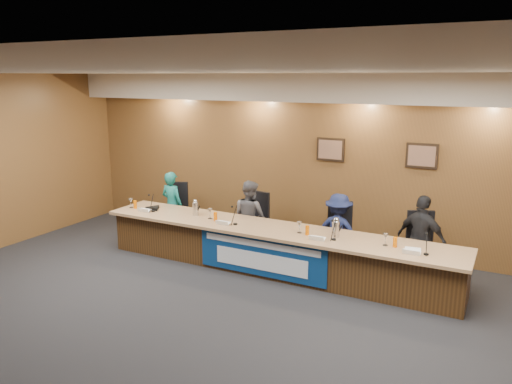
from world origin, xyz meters
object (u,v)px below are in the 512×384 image
Objects in this scene: panelist_a at (172,205)px; panelist_b at (250,217)px; dais_body at (272,250)px; speakerphone at (154,208)px; office_chair_b at (253,225)px; carafe_right at (336,229)px; office_chair_a at (176,213)px; office_chair_d at (422,251)px; banner at (261,256)px; office_chair_c at (340,238)px; panelist_c at (338,231)px; panelist_d at (421,240)px; carafe_left at (196,209)px.

panelist_a is 1.74m from panelist_b.
speakerphone reaches higher than dais_body.
carafe_right is at bearing -13.92° from office_chair_b.
office_chair_d is (4.74, 0.00, 0.00)m from office_chair_a.
office_chair_a is (-2.50, 1.15, 0.10)m from banner.
office_chair_c is (0.90, 1.15, 0.10)m from banner.
panelist_c reaches higher than banner.
panelist_c is 1.68m from office_chair_b.
banner is 1.65× the size of panelist_b.
panelist_c is 2.65× the size of office_chair_b.
banner is 4.58× the size of office_chair_c.
dais_body is at bearing 35.65° from panelist_c.
office_chair_d is (1.33, 0.00, 0.00)m from office_chair_c.
panelist_c reaches higher than office_chair_b.
office_chair_d is at bearing -174.95° from panelist_c.
banner is 1.64× the size of panelist_a.
office_chair_d is at bearing -158.42° from panelist_b.
speakerphone reaches higher than office_chair_c.
panelist_d is 0.24m from office_chair_d.
panelist_b reaches higher than carafe_right.
panelist_a is at bearing 161.80° from office_chair_c.
panelist_c is at bearing 104.89° from carafe_right.
office_chair_b is at bearing 136.17° from dais_body.
panelist_b is at bearing 159.84° from office_chair_d.
panelist_a is 3.65m from carafe_right.
panelist_d is at bearing 6.51° from office_chair_b.
office_chair_b is at bearing 157.93° from office_chair_d.
office_chair_a and office_chair_d have the same top height.
office_chair_a is at bearing -0.92° from panelist_c.
carafe_left is at bearing 59.14° from panelist_b.
panelist_d reaches higher than banner.
dais_body is 4.47× the size of panelist_a.
panelist_c is 3.97× the size of speakerphone.
office_chair_c is at bearing 8.42° from office_chair_b.
carafe_right reaches higher than banner.
carafe_left is 0.73× the size of speakerphone.
office_chair_d is (2.24, 0.73, 0.13)m from dais_body.
speakerphone is (0.08, -0.75, 0.30)m from office_chair_a.
carafe_right reaches higher than office_chair_a.
panelist_b is at bearing 160.37° from carafe_right.
carafe_left is (-1.52, 0.01, 0.52)m from dais_body.
carafe_left is 0.92× the size of carafe_right.
panelist_d is 5.54× the size of carafe_right.
office_chair_c is at bearing 12.72° from speakerphone.
panelist_d reaches higher than speakerphone.
carafe_right is at bearing -34.40° from office_chair_a.
banner is 1.73× the size of panelist_c.
panelist_a is 2.80× the size of office_chair_b.
office_chair_a is 2.07× the size of carafe_left.
carafe_left is at bearing 179.64° from dais_body.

